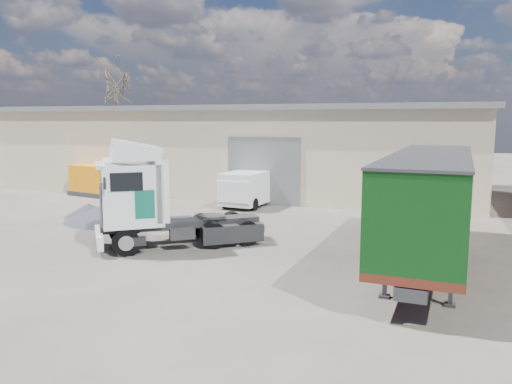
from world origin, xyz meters
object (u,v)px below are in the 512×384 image
(box_trailer, at_px, (429,198))
(panel_van, at_px, (251,188))
(orange_skip, at_px, (96,182))
(bare_tree, at_px, (115,77))
(tractor_unit, at_px, (153,202))

(box_trailer, relative_size, panel_van, 2.29)
(box_trailer, bearing_deg, panel_van, 139.25)
(orange_skip, bearing_deg, panel_van, 10.82)
(bare_tree, height_order, panel_van, bare_tree)
(bare_tree, relative_size, box_trailer, 0.91)
(box_trailer, distance_m, orange_skip, 20.90)
(tractor_unit, bearing_deg, panel_van, 139.63)
(box_trailer, height_order, panel_van, box_trailer)
(tractor_unit, distance_m, orange_skip, 13.65)
(box_trailer, xyz_separation_m, panel_van, (-8.95, 8.59, -1.18))
(panel_van, bearing_deg, bare_tree, 151.67)
(bare_tree, xyz_separation_m, tractor_unit, (15.11, -19.77, -6.30))
(panel_van, bearing_deg, tractor_unit, -86.01)
(bare_tree, xyz_separation_m, box_trailer, (24.33, -18.98, -5.80))
(bare_tree, bearing_deg, tractor_unit, -52.62)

